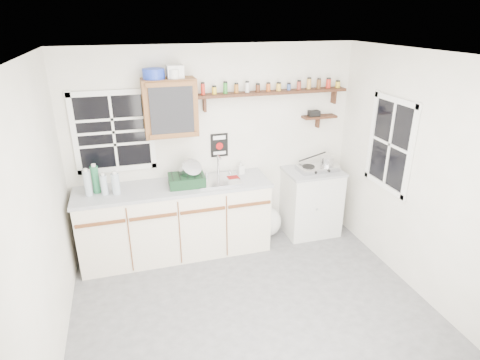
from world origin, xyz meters
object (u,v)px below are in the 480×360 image
at_px(right_cabinet, 311,201).
at_px(hotplate, 318,168).
at_px(dish_rack, 188,177).
at_px(spice_shelf, 274,91).
at_px(main_cabinet, 176,220).
at_px(upper_cabinet, 170,107).

distance_m(right_cabinet, hotplate, 0.49).
bearing_deg(hotplate, dish_rack, 178.73).
xyz_separation_m(right_cabinet, spice_shelf, (-0.52, 0.19, 1.48)).
bearing_deg(main_cabinet, dish_rack, -8.44).
distance_m(main_cabinet, dish_rack, 0.59).
height_order(spice_shelf, hotplate, spice_shelf).
bearing_deg(dish_rack, right_cabinet, 4.09).
xyz_separation_m(main_cabinet, dish_rack, (0.17, -0.03, 0.56)).
distance_m(spice_shelf, hotplate, 1.16).
xyz_separation_m(spice_shelf, hotplate, (0.57, -0.21, -0.99)).
relative_size(right_cabinet, dish_rack, 2.10).
xyz_separation_m(main_cabinet, spice_shelf, (1.32, 0.21, 1.47)).
xyz_separation_m(dish_rack, hotplate, (1.71, 0.03, -0.08)).
relative_size(main_cabinet, upper_cabinet, 3.55).
bearing_deg(hotplate, spice_shelf, 157.57).
bearing_deg(spice_shelf, right_cabinet, -19.90).
relative_size(right_cabinet, hotplate, 1.70).
xyz_separation_m(right_cabinet, upper_cabinet, (-1.80, 0.12, 1.37)).
bearing_deg(upper_cabinet, right_cabinet, -3.76).
bearing_deg(dish_rack, spice_shelf, 14.08).
bearing_deg(right_cabinet, hotplate, -22.52).
relative_size(right_cabinet, spice_shelf, 0.48).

